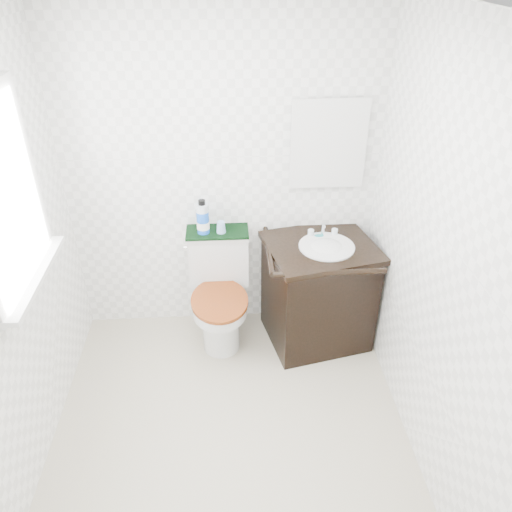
{
  "coord_description": "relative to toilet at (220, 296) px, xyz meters",
  "views": [
    {
      "loc": [
        0.03,
        -2.04,
        2.6
      ],
      "look_at": [
        0.21,
        0.75,
        0.85
      ],
      "focal_mm": 35.0,
      "sensor_mm": 36.0,
      "label": 1
    }
  ],
  "objects": [
    {
      "name": "towel",
      "position": [
        0.0,
        0.12,
        0.48
      ],
      "size": [
        0.45,
        0.22,
        0.02
      ],
      "primitive_type": "cube",
      "color": "black",
      "rests_on": "toilet"
    },
    {
      "name": "wall_front",
      "position": [
        0.05,
        -2.17,
        0.83
      ],
      "size": [
        2.4,
        0.0,
        2.4
      ],
      "primitive_type": "plane",
      "rotation": [
        -1.57,
        0.0,
        0.0
      ],
      "color": "white",
      "rests_on": "ground"
    },
    {
      "name": "vanity",
      "position": [
        0.73,
        -0.06,
        0.07
      ],
      "size": [
        0.86,
        0.78,
        0.92
      ],
      "color": "black",
      "rests_on": "floor"
    },
    {
      "name": "wall_right",
      "position": [
        1.15,
        -0.97,
        0.83
      ],
      "size": [
        0.0,
        2.4,
        2.4
      ],
      "primitive_type": "plane",
      "rotation": [
        1.57,
        0.0,
        -1.57
      ],
      "color": "white",
      "rests_on": "ground"
    },
    {
      "name": "ceiling",
      "position": [
        0.05,
        -0.97,
        2.03
      ],
      "size": [
        2.4,
        2.4,
        0.0
      ],
      "primitive_type": "plane",
      "rotation": [
        3.14,
        0.0,
        0.0
      ],
      "color": "white",
      "rests_on": "wall_back"
    },
    {
      "name": "cup",
      "position": [
        0.03,
        0.1,
        0.53
      ],
      "size": [
        0.07,
        0.07,
        0.08
      ],
      "primitive_type": "cone",
      "color": "#86ADDC",
      "rests_on": "towel"
    },
    {
      "name": "mouthwash_bottle",
      "position": [
        -0.1,
        0.11,
        0.61
      ],
      "size": [
        0.09,
        0.09,
        0.25
      ],
      "color": "blue",
      "rests_on": "towel"
    },
    {
      "name": "wall_back",
      "position": [
        0.05,
        0.23,
        0.83
      ],
      "size": [
        2.4,
        0.0,
        2.4
      ],
      "primitive_type": "plane",
      "rotation": [
        1.57,
        0.0,
        0.0
      ],
      "color": "white",
      "rests_on": "ground"
    },
    {
      "name": "toilet",
      "position": [
        0.0,
        0.0,
        0.0
      ],
      "size": [
        0.46,
        0.64,
        0.84
      ],
      "color": "silver",
      "rests_on": "floor"
    },
    {
      "name": "window",
      "position": [
        -1.02,
        -0.72,
        1.18
      ],
      "size": [
        0.02,
        0.7,
        0.9
      ],
      "primitive_type": "cube",
      "color": "white",
      "rests_on": "wall_left"
    },
    {
      "name": "trash_bin",
      "position": [
        0.5,
        0.13,
        -0.21
      ],
      "size": [
        0.26,
        0.23,
        0.31
      ],
      "color": "silver",
      "rests_on": "floor"
    },
    {
      "name": "floor",
      "position": [
        0.05,
        -0.97,
        -0.37
      ],
      "size": [
        2.4,
        2.4,
        0.0
      ],
      "primitive_type": "plane",
      "color": "#B3A690",
      "rests_on": "ground"
    },
    {
      "name": "soap_bar",
      "position": [
        0.73,
        0.05,
        0.46
      ],
      "size": [
        0.08,
        0.05,
        0.02
      ],
      "primitive_type": "ellipsoid",
      "color": "#19757A",
      "rests_on": "vanity"
    },
    {
      "name": "mirror",
      "position": [
        0.77,
        0.21,
        1.08
      ],
      "size": [
        0.5,
        0.02,
        0.6
      ],
      "primitive_type": "cube",
      "color": "silver",
      "rests_on": "wall_back"
    }
  ]
}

